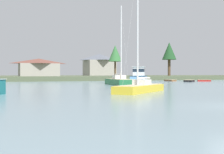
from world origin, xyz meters
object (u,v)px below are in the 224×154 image
at_px(dinghy_black, 189,81).
at_px(cruiser_skyblue, 139,79).
at_px(sailboat_green, 120,83).
at_px(sailboat_yellow, 140,90).
at_px(dinghy_red, 204,81).
at_px(dinghy_wood, 170,81).

bearing_deg(dinghy_black, cruiser_skyblue, 165.29).
xyz_separation_m(sailboat_green, cruiser_skyblue, (10.42, 13.41, 0.42)).
height_order(sailboat_green, dinghy_black, sailboat_green).
relative_size(sailboat_green, cruiser_skyblue, 1.24).
relative_size(sailboat_yellow, dinghy_red, 3.84).
height_order(dinghy_wood, cruiser_skyblue, cruiser_skyblue).
relative_size(cruiser_skyblue, dinghy_black, 2.50).
height_order(sailboat_green, dinghy_red, sailboat_green).
relative_size(sailboat_green, sailboat_yellow, 1.05).
height_order(sailboat_yellow, dinghy_black, sailboat_yellow).
xyz_separation_m(sailboat_yellow, cruiser_skyblue, (16.21, 31.23, 0.44)).
xyz_separation_m(dinghy_wood, cruiser_skyblue, (-10.13, -3.82, 0.56)).
distance_m(cruiser_skyblue, dinghy_red, 16.08).
bearing_deg(dinghy_red, dinghy_black, -162.03).
xyz_separation_m(sailboat_green, sailboat_yellow, (-5.79, -17.83, -0.02)).
bearing_deg(cruiser_skyblue, dinghy_black, -14.71).
xyz_separation_m(sailboat_yellow, dinghy_black, (26.83, 28.44, -0.10)).
distance_m(sailboat_green, dinghy_black, 23.57).
height_order(sailboat_yellow, cruiser_skyblue, sailboat_yellow).
height_order(sailboat_yellow, dinghy_red, sailboat_yellow).
bearing_deg(sailboat_yellow, sailboat_green, 72.01).
bearing_deg(sailboat_yellow, cruiser_skyblue, 62.57).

